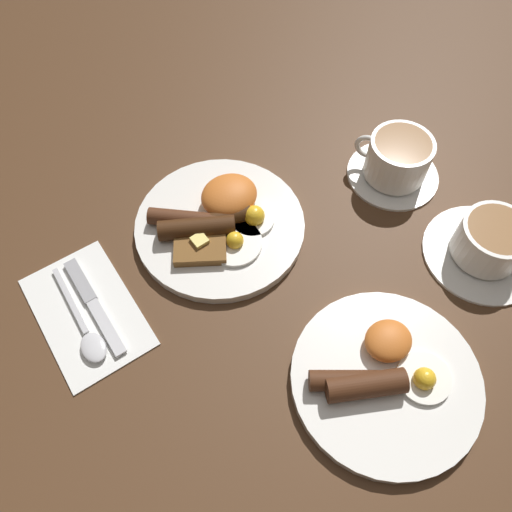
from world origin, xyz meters
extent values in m
plane|color=#4C301C|center=(0.00, 0.00, 0.00)|extent=(3.00, 3.00, 0.00)
cylinder|color=white|center=(0.00, 0.00, 0.01)|extent=(0.25, 0.25, 0.01)
cylinder|color=white|center=(-0.04, 0.02, 0.02)|extent=(0.07, 0.07, 0.01)
sphere|color=yellow|center=(-0.04, 0.02, 0.03)|extent=(0.03, 0.03, 0.03)
cylinder|color=white|center=(0.00, 0.04, 0.02)|extent=(0.08, 0.08, 0.01)
sphere|color=yellow|center=(0.00, 0.04, 0.03)|extent=(0.02, 0.02, 0.02)
ellipsoid|color=orange|center=(-0.03, -0.02, 0.03)|extent=(0.08, 0.07, 0.04)
cylinder|color=#4C2816|center=(0.05, -0.03, 0.03)|extent=(0.09, 0.08, 0.02)
cylinder|color=#3B200E|center=(0.04, 0.00, 0.03)|extent=(0.11, 0.07, 0.03)
cylinder|color=#361D0C|center=(0.01, 0.00, 0.03)|extent=(0.11, 0.05, 0.02)
cube|color=brown|center=(0.04, 0.02, 0.02)|extent=(0.09, 0.09, 0.01)
cube|color=#F4E072|center=(0.04, 0.02, 0.03)|extent=(0.02, 0.02, 0.01)
cylinder|color=white|center=(-0.06, 0.30, 0.01)|extent=(0.23, 0.23, 0.01)
cylinder|color=white|center=(-0.10, 0.33, 0.02)|extent=(0.07, 0.07, 0.01)
sphere|color=yellow|center=(-0.09, 0.33, 0.03)|extent=(0.03, 0.03, 0.03)
ellipsoid|color=orange|center=(-0.09, 0.27, 0.03)|extent=(0.06, 0.05, 0.03)
cylinder|color=#482614|center=(-0.01, 0.29, 0.03)|extent=(0.09, 0.07, 0.03)
cylinder|color=#482614|center=(-0.03, 0.30, 0.03)|extent=(0.10, 0.07, 0.03)
cylinder|color=white|center=(-0.28, 0.05, 0.00)|extent=(0.14, 0.14, 0.01)
cylinder|color=white|center=(-0.28, 0.05, 0.04)|extent=(0.10, 0.10, 0.06)
cylinder|color=#9E7047|center=(-0.28, 0.05, 0.07)|extent=(0.08, 0.08, 0.00)
torus|color=white|center=(-0.25, 0.01, 0.04)|extent=(0.03, 0.04, 0.04)
cylinder|color=white|center=(-0.29, 0.23, 0.00)|extent=(0.17, 0.17, 0.01)
cylinder|color=white|center=(-0.29, 0.23, 0.04)|extent=(0.09, 0.09, 0.06)
cylinder|color=#9E7047|center=(-0.29, 0.23, 0.06)|extent=(0.08, 0.08, 0.00)
cube|color=white|center=(0.22, 0.02, 0.00)|extent=(0.13, 0.19, 0.01)
cube|color=silver|center=(0.20, 0.06, 0.01)|extent=(0.02, 0.09, 0.00)
cube|color=#9E9EA3|center=(0.21, -0.02, 0.01)|extent=(0.02, 0.07, 0.01)
ellipsoid|color=silver|center=(0.23, 0.08, 0.01)|extent=(0.03, 0.04, 0.01)
cube|color=silver|center=(0.23, 0.00, 0.01)|extent=(0.01, 0.11, 0.00)
camera|label=1|loc=(0.17, 0.38, 0.60)|focal=35.00mm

